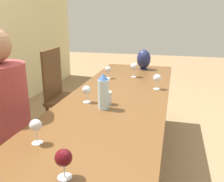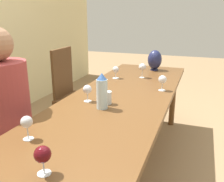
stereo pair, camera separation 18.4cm
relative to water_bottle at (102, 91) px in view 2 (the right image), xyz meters
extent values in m
plane|color=#937551|center=(0.22, -0.03, -0.86)|extent=(14.00, 14.00, 0.00)
cube|color=brown|center=(0.22, -0.03, -0.15)|extent=(2.80, 0.81, 0.04)
cylinder|color=brown|center=(1.52, -0.34, -0.51)|extent=(0.07, 0.07, 0.69)
cylinder|color=brown|center=(1.52, 0.27, -0.51)|extent=(0.07, 0.07, 0.69)
cylinder|color=silver|center=(0.00, 0.00, -0.02)|extent=(0.08, 0.08, 0.21)
cone|color=#33599E|center=(0.00, 0.00, 0.11)|extent=(0.07, 0.07, 0.05)
cylinder|color=silver|center=(0.10, 0.00, -0.08)|extent=(0.07, 0.07, 0.10)
cylinder|color=#1E234C|center=(1.38, -0.11, -0.12)|extent=(0.09, 0.09, 0.01)
ellipsoid|color=#1E234C|center=(1.38, -0.11, 0.00)|extent=(0.16, 0.16, 0.22)
cylinder|color=silver|center=(0.97, -0.06, -0.12)|extent=(0.06, 0.06, 0.00)
cylinder|color=silver|center=(0.97, -0.06, -0.08)|extent=(0.01, 0.01, 0.08)
sphere|color=silver|center=(0.97, -0.06, -0.01)|extent=(0.08, 0.08, 0.08)
cylinder|color=silver|center=(-0.56, 0.20, -0.12)|extent=(0.06, 0.06, 0.00)
cylinder|color=silver|center=(-0.56, 0.20, -0.09)|extent=(0.01, 0.01, 0.07)
sphere|color=silver|center=(-0.56, 0.20, -0.02)|extent=(0.06, 0.06, 0.06)
cylinder|color=silver|center=(0.85, 0.20, -0.12)|extent=(0.07, 0.07, 0.00)
cylinder|color=silver|center=(0.85, 0.20, -0.09)|extent=(0.01, 0.01, 0.06)
sphere|color=silver|center=(0.85, 0.20, -0.03)|extent=(0.07, 0.07, 0.07)
cylinder|color=silver|center=(-0.79, -0.06, -0.12)|extent=(0.06, 0.06, 0.00)
cylinder|color=silver|center=(-0.79, -0.06, -0.09)|extent=(0.01, 0.01, 0.06)
sphere|color=#510C14|center=(-0.79, -0.06, -0.03)|extent=(0.07, 0.07, 0.07)
cylinder|color=silver|center=(0.10, 0.16, -0.12)|extent=(0.06, 0.06, 0.00)
cylinder|color=silver|center=(0.10, 0.16, -0.09)|extent=(0.01, 0.01, 0.07)
sphere|color=silver|center=(0.10, 0.16, -0.03)|extent=(0.07, 0.07, 0.07)
cylinder|color=silver|center=(0.58, -0.33, -0.12)|extent=(0.06, 0.06, 0.00)
cylinder|color=silver|center=(0.58, -0.33, -0.09)|extent=(0.01, 0.01, 0.07)
sphere|color=silver|center=(0.58, -0.33, -0.03)|extent=(0.07, 0.07, 0.07)
cube|color=brown|center=(-0.27, 0.64, -0.41)|extent=(0.44, 0.44, 0.04)
cylinder|color=brown|center=(-0.08, 0.45, -0.64)|extent=(0.04, 0.04, 0.43)
cylinder|color=brown|center=(-0.08, 0.83, -0.64)|extent=(0.04, 0.04, 0.43)
cube|color=brown|center=(0.86, 0.64, -0.41)|extent=(0.44, 0.44, 0.04)
cube|color=brown|center=(0.86, 0.84, -0.12)|extent=(0.40, 0.03, 0.55)
cylinder|color=brown|center=(0.67, 0.45, -0.64)|extent=(0.04, 0.04, 0.43)
cylinder|color=brown|center=(1.05, 0.45, -0.64)|extent=(0.04, 0.04, 0.43)
cylinder|color=brown|center=(0.67, 0.83, -0.64)|extent=(0.04, 0.04, 0.43)
cylinder|color=brown|center=(1.05, 0.83, -0.64)|extent=(0.04, 0.04, 0.43)
cube|color=#2D2D38|center=(-0.27, 0.57, -0.62)|extent=(0.27, 0.20, 0.47)
cylinder|color=#993838|center=(-0.27, 0.64, -0.08)|extent=(0.36, 0.36, 0.61)
camera|label=1|loc=(-1.60, -0.46, 0.52)|focal=40.00mm
camera|label=2|loc=(-1.54, -0.64, 0.52)|focal=40.00mm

